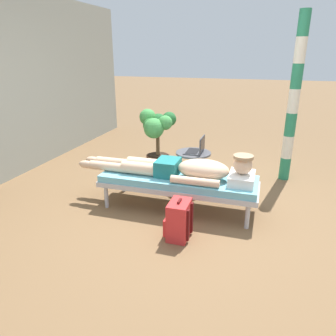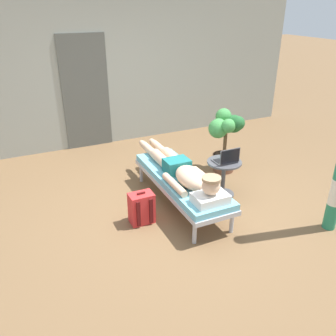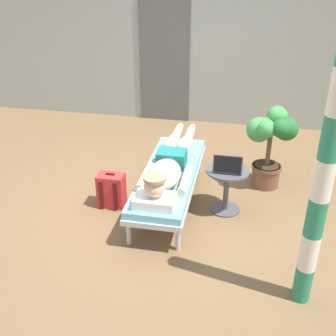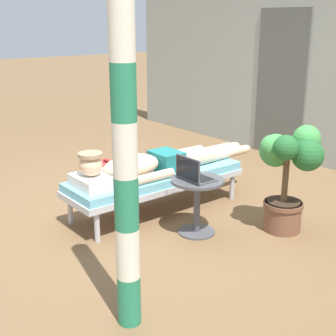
{
  "view_description": "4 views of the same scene",
  "coord_description": "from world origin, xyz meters",
  "views": [
    {
      "loc": [
        -3.36,
        -0.84,
        1.82
      ],
      "look_at": [
        0.21,
        0.26,
        0.46
      ],
      "focal_mm": 34.23,
      "sensor_mm": 36.0,
      "label": 1
    },
    {
      "loc": [
        -1.83,
        -3.6,
        2.53
      ],
      "look_at": [
        -0.08,
        0.17,
        0.54
      ],
      "focal_mm": 37.45,
      "sensor_mm": 36.0,
      "label": 2
    },
    {
      "loc": [
        0.88,
        -4.03,
        2.67
      ],
      "look_at": [
        0.08,
        -0.0,
        0.5
      ],
      "focal_mm": 44.76,
      "sensor_mm": 36.0,
      "label": 3
    },
    {
      "loc": [
        3.71,
        -2.65,
        1.89
      ],
      "look_at": [
        0.26,
        0.1,
        0.5
      ],
      "focal_mm": 50.72,
      "sensor_mm": 36.0,
      "label": 4
    }
  ],
  "objects": [
    {
      "name": "side_table",
      "position": [
        0.73,
        0.06,
        0.36
      ],
      "size": [
        0.48,
        0.48,
        0.52
      ],
      "color": "#4C4C51",
      "rests_on": "ground"
    },
    {
      "name": "ground_plane",
      "position": [
        0.0,
        0.0,
        0.0
      ],
      "size": [
        40.0,
        40.0,
        0.0
      ],
      "primitive_type": "plane",
      "color": "brown"
    },
    {
      "name": "lounge_chair",
      "position": [
        0.08,
        0.09,
        0.35
      ],
      "size": [
        0.61,
        1.89,
        0.42
      ],
      "color": "#B7B7BC",
      "rests_on": "ground"
    },
    {
      "name": "person_reclining",
      "position": [
        0.08,
        0.02,
        0.52
      ],
      "size": [
        0.53,
        2.17,
        0.33
      ],
      "color": "white",
      "rests_on": "lounge_chair"
    },
    {
      "name": "backpack",
      "position": [
        -0.56,
        -0.1,
        0.2
      ],
      "size": [
        0.3,
        0.26,
        0.42
      ],
      "color": "red",
      "rests_on": "ground"
    },
    {
      "name": "laptop",
      "position": [
        0.73,
        0.0,
        0.58
      ],
      "size": [
        0.31,
        0.24,
        0.23
      ],
      "color": "#4C4C51",
      "rests_on": "side_table"
    },
    {
      "name": "potted_plant",
      "position": [
        1.19,
        0.74,
        0.61
      ],
      "size": [
        0.61,
        0.58,
        0.99
      ],
      "color": "brown",
      "rests_on": "ground"
    },
    {
      "name": "porch_post",
      "position": [
        1.48,
        -1.19,
        1.17
      ],
      "size": [
        0.15,
        0.15,
        2.33
      ],
      "color": "#267F59",
      "rests_on": "ground"
    }
  ]
}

